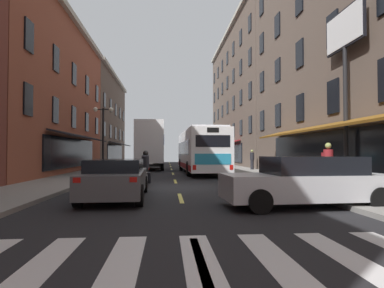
% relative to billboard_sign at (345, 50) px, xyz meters
% --- Properties ---
extents(ground_plane, '(34.80, 80.00, 0.10)m').
position_rel_billboard_sign_xyz_m(ground_plane, '(-7.05, 1.59, -5.95)').
color(ground_plane, black).
extents(lane_centre_dashes, '(0.14, 73.90, 0.01)m').
position_rel_billboard_sign_xyz_m(lane_centre_dashes, '(-7.05, 1.34, -5.89)').
color(lane_centre_dashes, '#DBCC4C').
rests_on(lane_centre_dashes, ground).
extents(crosswalk_near, '(7.10, 2.80, 0.01)m').
position_rel_billboard_sign_xyz_m(crosswalk_near, '(-7.05, -8.41, -5.89)').
color(crosswalk_near, silver).
rests_on(crosswalk_near, ground).
extents(sidewalk_left, '(3.00, 80.00, 0.14)m').
position_rel_billboard_sign_xyz_m(sidewalk_left, '(-12.95, 1.59, -5.83)').
color(sidewalk_left, gray).
rests_on(sidewalk_left, ground).
extents(sidewalk_right, '(3.00, 80.00, 0.14)m').
position_rel_billboard_sign_xyz_m(sidewalk_right, '(-1.15, 1.59, -5.83)').
color(sidewalk_right, gray).
rests_on(sidewalk_right, ground).
extents(billboard_sign, '(0.40, 2.89, 7.52)m').
position_rel_billboard_sign_xyz_m(billboard_sign, '(0.00, 0.00, 0.00)').
color(billboard_sign, black).
rests_on(billboard_sign, sidewalk_right).
extents(transit_bus, '(2.87, 12.02, 3.25)m').
position_rel_billboard_sign_xyz_m(transit_bus, '(-4.97, 11.78, -4.19)').
color(transit_bus, white).
rests_on(transit_bus, ground).
extents(box_truck, '(2.63, 8.15, 4.27)m').
position_rel_billboard_sign_xyz_m(box_truck, '(-9.03, 16.96, -3.71)').
color(box_truck, '#B21E19').
rests_on(box_truck, ground).
extents(sedan_near, '(4.81, 2.17, 1.45)m').
position_rel_billboard_sign_xyz_m(sedan_near, '(-3.51, -4.05, -5.16)').
color(sedan_near, silver).
rests_on(sedan_near, ground).
extents(sedan_mid, '(2.05, 4.83, 1.33)m').
position_rel_billboard_sign_xyz_m(sedan_mid, '(-9.21, -1.98, -5.20)').
color(sedan_mid, '#515154').
rests_on(sedan_mid, ground).
extents(sedan_far, '(2.10, 4.29, 1.30)m').
position_rel_billboard_sign_xyz_m(sedan_far, '(-9.22, 29.03, -5.22)').
color(sedan_far, maroon).
rests_on(sedan_far, ground).
extents(motorcycle_rider, '(0.62, 2.07, 1.66)m').
position_rel_billboard_sign_xyz_m(motorcycle_rider, '(-8.51, 2.20, -5.19)').
color(motorcycle_rider, black).
rests_on(motorcycle_rider, ground).
extents(bicycle_near, '(1.71, 0.48, 0.91)m').
position_rel_billboard_sign_xyz_m(bicycle_near, '(-11.89, 7.32, -5.40)').
color(bicycle_near, black).
rests_on(bicycle_near, sidewalk_left).
extents(pedestrian_near, '(0.36, 0.50, 1.81)m').
position_rel_billboard_sign_xyz_m(pedestrian_near, '(-1.28, -0.96, -4.80)').
color(pedestrian_near, maroon).
rests_on(pedestrian_near, sidewalk_right).
extents(pedestrian_mid, '(0.36, 0.36, 1.67)m').
position_rel_billboard_sign_xyz_m(pedestrian_mid, '(-0.26, 14.10, -4.90)').
color(pedestrian_mid, black).
rests_on(pedestrian_mid, sidewalk_right).
extents(street_lamp_twin, '(1.42, 0.32, 4.66)m').
position_rel_billboard_sign_xyz_m(street_lamp_twin, '(-12.03, 10.43, -3.16)').
color(street_lamp_twin, black).
rests_on(street_lamp_twin, sidewalk_left).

